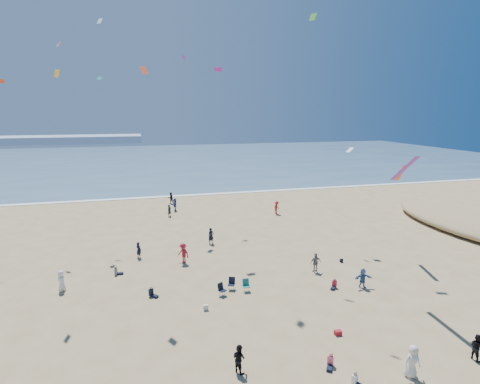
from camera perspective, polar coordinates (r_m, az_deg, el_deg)
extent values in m
plane|color=tan|center=(23.19, 0.24, -25.24)|extent=(220.00, 220.00, 0.00)
cube|color=#476B84|center=(113.78, -12.19, 4.77)|extent=(220.00, 100.00, 0.06)
cube|color=white|center=(64.53, -10.08, -0.62)|extent=(220.00, 1.20, 0.08)
cube|color=#7A8EA8|center=(196.16, -31.21, 6.75)|extent=(110.00, 20.00, 3.20)
ellipsoid|color=tan|center=(54.44, 31.57, -3.98)|extent=(10.00, 22.00, 2.20)
imported|color=#335B8E|center=(32.83, 18.20, -12.36)|extent=(1.53, 0.60, 1.62)
imported|color=#364D95|center=(55.15, -9.89, -1.88)|extent=(0.76, 1.72, 1.79)
imported|color=white|center=(33.87, -25.54, -12.10)|extent=(0.85, 0.99, 1.71)
imported|color=black|center=(27.07, 32.34, -19.31)|extent=(0.73, 0.86, 1.58)
imported|color=silver|center=(23.95, 24.78, -22.39)|extent=(0.92, 0.60, 1.87)
imported|color=black|center=(59.39, -10.52, -0.90)|extent=(1.07, 0.96, 1.79)
imported|color=red|center=(52.73, 5.61, -2.38)|extent=(1.33, 1.31, 1.83)
imported|color=maroon|center=(36.29, -8.64, -9.20)|extent=(1.36, 1.40, 1.92)
imported|color=black|center=(52.17, -10.70, -2.81)|extent=(0.70, 0.68, 1.63)
imported|color=black|center=(40.93, -4.43, -6.70)|extent=(0.75, 0.61, 1.79)
imported|color=gray|center=(34.68, 11.45, -10.48)|extent=(1.06, 0.49, 1.77)
imported|color=black|center=(22.49, -0.15, -24.01)|extent=(0.94, 0.99, 1.62)
imported|color=black|center=(38.43, -15.19, -8.51)|extent=(0.69, 0.69, 1.62)
cube|color=silver|center=(28.45, -5.23, -17.12)|extent=(0.35, 0.20, 0.40)
cube|color=black|center=(32.37, -1.15, -13.28)|extent=(0.30, 0.22, 0.38)
cube|color=#A81823|center=(26.49, 14.70, -20.02)|extent=(0.45, 0.30, 0.30)
cube|color=black|center=(37.55, 15.20, -10.05)|extent=(0.28, 0.18, 0.34)
cube|color=yellow|center=(32.92, -26.13, 15.93)|extent=(0.36, 0.85, 0.56)
cube|color=purple|center=(40.26, -3.34, 18.16)|extent=(0.82, 0.40, 0.40)
cube|color=#6B2BA4|center=(47.51, -8.56, 19.61)|extent=(0.77, 0.84, 0.42)
cube|color=green|center=(31.14, 11.06, 24.72)|extent=(0.54, 0.57, 0.56)
cube|color=white|center=(40.87, 16.40, 6.18)|extent=(0.64, 0.65, 0.48)
cube|color=white|center=(49.87, -20.59, 23.22)|extent=(0.71, 0.69, 0.62)
cube|color=#1CBDCA|center=(44.05, -20.62, 15.94)|extent=(0.68, 0.65, 0.28)
cube|color=orange|center=(46.49, -25.91, 19.59)|extent=(0.58, 0.64, 0.44)
cube|color=#F9310C|center=(44.13, -32.79, 14.04)|extent=(0.85, 0.71, 0.40)
cube|color=#E74A28|center=(30.52, -14.42, 17.54)|extent=(0.63, 0.81, 0.55)
cube|color=#6A2493|center=(30.17, 23.73, 3.24)|extent=(0.35, 3.14, 2.21)
cube|color=#E64418|center=(38.95, 23.26, 2.62)|extent=(0.35, 2.64, 1.87)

